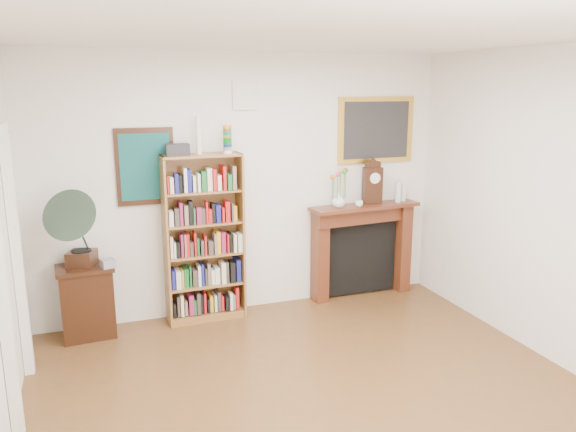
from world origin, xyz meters
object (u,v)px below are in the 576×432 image
object	(u,v)px
side_cabinet	(87,302)
gramophone	(79,224)
teacup	(359,204)
bottle_right	(403,193)
bookshelf	(204,229)
fireplace	(362,242)
flower_vase	(339,200)
bottle_left	(398,192)
cd_stack	(108,263)
mantel_clock	(372,184)

from	to	relation	value
side_cabinet	gramophone	distance (m)	0.82
teacup	bottle_right	bearing A→B (deg)	10.69
bookshelf	fireplace	size ratio (longest dim) A/B	1.52
bookshelf	teacup	size ratio (longest dim) A/B	22.80
flower_vase	bookshelf	bearing A→B (deg)	179.72
gramophone	flower_vase	distance (m)	2.75
gramophone	bottle_left	size ratio (longest dim) A/B	3.33
cd_stack	flower_vase	size ratio (longest dim) A/B	0.75
gramophone	teacup	xyz separation A→B (m)	(2.97, 0.09, -0.03)
mantel_clock	bottle_right	world-z (taller)	mantel_clock
bookshelf	flower_vase	distance (m)	1.55
cd_stack	gramophone	bearing A→B (deg)	-178.58
side_cabinet	gramophone	bearing A→B (deg)	-101.70
bottle_left	bookshelf	bearing A→B (deg)	-179.31
cd_stack	mantel_clock	size ratio (longest dim) A/B	0.24
side_cabinet	teacup	world-z (taller)	teacup
side_cabinet	mantel_clock	xyz separation A→B (m)	(3.17, 0.09, 0.99)
gramophone	mantel_clock	bearing A→B (deg)	23.84
side_cabinet	bottle_right	distance (m)	3.70
gramophone	bottle_right	distance (m)	3.62
gramophone	bottle_left	bearing A→B (deg)	23.29
side_cabinet	fireplace	distance (m)	3.09
cd_stack	teacup	xyz separation A→B (m)	(2.74, 0.09, 0.38)
side_cabinet	mantel_clock	world-z (taller)	mantel_clock
fireplace	mantel_clock	world-z (taller)	mantel_clock
side_cabinet	mantel_clock	size ratio (longest dim) A/B	1.49
bottle_right	teacup	bearing A→B (deg)	-169.31
flower_vase	gramophone	bearing A→B (deg)	-176.88
fireplace	flower_vase	size ratio (longest dim) A/B	8.41
teacup	bottle_right	distance (m)	0.66
bottle_right	fireplace	bearing A→B (deg)	178.74
bookshelf	teacup	xyz separation A→B (m)	(1.76, -0.06, 0.16)
cd_stack	bottle_right	world-z (taller)	bottle_right
bookshelf	mantel_clock	bearing A→B (deg)	-0.52
flower_vase	teacup	xyz separation A→B (m)	(0.23, -0.06, -0.04)
cd_stack	bottle_right	bearing A→B (deg)	3.52
side_cabinet	cd_stack	distance (m)	0.47
flower_vase	bottle_right	size ratio (longest dim) A/B	0.80
mantel_clock	flower_vase	xyz separation A→B (m)	(-0.45, -0.05, -0.16)
bookshelf	side_cabinet	size ratio (longest dim) A/B	2.80
side_cabinet	mantel_clock	distance (m)	3.33
mantel_clock	bottle_left	xyz separation A→B (m)	(0.34, -0.01, -0.12)
gramophone	fireplace	bearing A→B (deg)	24.46
mantel_clock	bottle_left	bearing A→B (deg)	2.73
teacup	cd_stack	bearing A→B (deg)	-178.19
fireplace	bottle_right	distance (m)	0.77
side_cabinet	bottle_right	size ratio (longest dim) A/B	3.64
fireplace	side_cabinet	bearing A→B (deg)	177.52
cd_stack	bottle_left	world-z (taller)	bottle_left
gramophone	bottle_left	xyz separation A→B (m)	(3.53, 0.19, 0.05)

